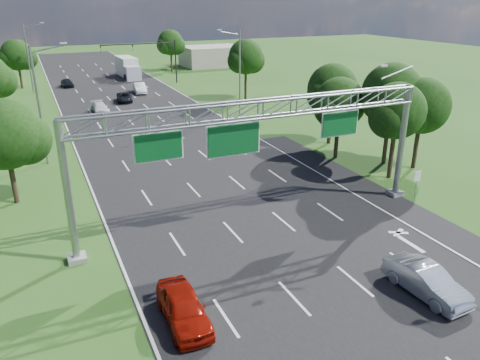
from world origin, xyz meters
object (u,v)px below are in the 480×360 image
sign_gantry (262,119)px  silver_sedan (426,281)px  traffic_signal (154,52)px  red_coupe (184,308)px  regulatory_sign (417,179)px  box_truck (128,68)px

sign_gantry → silver_sedan: (3.93, -10.29, -6.15)m
traffic_signal → sign_gantry: bearing=-97.7°
sign_gantry → silver_sedan: 12.61m
traffic_signal → red_coupe: bearing=-103.6°
sign_gantry → regulatory_sign: 13.25m
sign_gantry → red_coupe: sign_gantry is taller
sign_gantry → traffic_signal: sign_gantry is taller
traffic_signal → red_coupe: (-14.68, -60.47, -4.42)m
silver_sedan → box_truck: bearing=86.4°
sign_gantry → box_truck: (4.40, 62.19, -5.21)m
regulatory_sign → traffic_signal: 54.37m
traffic_signal → silver_sedan: bearing=-92.9°
regulatory_sign → silver_sedan: regulatory_sign is taller
traffic_signal → silver_sedan: (-3.22, -63.29, -4.42)m
red_coupe → regulatory_sign: bearing=19.8°
box_truck → traffic_signal: bearing=-76.9°
sign_gantry → box_truck: bearing=86.0°
silver_sedan → box_truck: size_ratio=0.48×
sign_gantry → traffic_signal: size_ratio=1.92×
regulatory_sign → box_truck: (-7.67, 63.21, 0.17)m
red_coupe → box_truck: 70.68m
sign_gantry → traffic_signal: 53.51m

